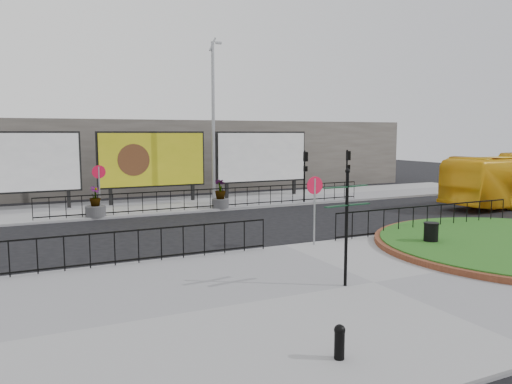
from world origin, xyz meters
TOP-DOWN VIEW (x-y plane):
  - ground at (0.00, 0.00)m, footprint 90.00×90.00m
  - pavement_near at (0.00, -5.00)m, footprint 30.00×10.00m
  - pavement_far at (0.00, 12.00)m, footprint 44.00×6.00m
  - railing_near_left at (-6.00, -0.30)m, footprint 10.00×0.10m
  - railing_near_right at (6.50, -0.30)m, footprint 9.00×0.10m
  - railing_far at (1.00, 9.30)m, footprint 18.00×0.10m
  - speed_sign_far at (-5.00, 9.40)m, footprint 0.64×0.07m
  - speed_sign_near at (1.00, -0.40)m, footprint 0.64×0.07m
  - billboard_left at (-8.50, 12.97)m, footprint 6.20×0.31m
  - billboard_mid at (-1.50, 12.97)m, footprint 6.20×0.31m
  - billboard_right at (5.50, 12.97)m, footprint 6.20×0.31m
  - lamp_post at (1.51, 11.00)m, footprint 0.74×0.18m
  - signal_pole_a at (6.50, 9.34)m, footprint 0.22×0.26m
  - signal_pole_b at (9.50, 9.34)m, footprint 0.22×0.26m
  - building_backdrop at (0.00, 22.00)m, footprint 40.00×10.00m
  - fingerpost_sign at (-0.88, -4.90)m, footprint 1.45×0.37m
  - bollard at (-3.52, -8.40)m, footprint 0.21×0.21m
  - litter_bin at (4.50, -2.52)m, footprint 0.53×0.53m
  - planter_a at (-5.22, 9.40)m, footprint 0.97×0.97m
  - planter_b at (1.25, 9.40)m, footprint 0.92×0.92m

SIDE VIEW (x-z plane):
  - ground at x=0.00m, z-range 0.00..0.00m
  - pavement_near at x=0.00m, z-range 0.00..0.12m
  - pavement_far at x=0.00m, z-range 0.00..0.12m
  - bollard at x=-3.52m, z-range 0.15..0.78m
  - litter_bin at x=4.50m, z-range 0.12..1.00m
  - planter_a at x=-5.22m, z-range -0.09..1.36m
  - railing_near_left at x=-6.00m, z-range 0.12..1.22m
  - railing_near_right at x=6.50m, z-range 0.12..1.22m
  - railing_far at x=1.00m, z-range 0.12..1.22m
  - planter_b at x=1.25m, z-range -0.04..1.51m
  - speed_sign_far at x=-5.00m, z-range 0.68..3.15m
  - speed_sign_near at x=1.00m, z-range 0.68..3.15m
  - fingerpost_sign at x=-0.88m, z-range 0.44..3.54m
  - signal_pole_a at x=6.50m, z-range 0.60..3.60m
  - signal_pole_b at x=9.50m, z-range 0.60..3.60m
  - building_backdrop at x=0.00m, z-range 0.00..5.00m
  - billboard_left at x=-8.50m, z-range 0.55..4.65m
  - billboard_mid at x=-1.50m, z-range 0.55..4.65m
  - billboard_right at x=5.50m, z-range 0.55..4.65m
  - lamp_post at x=1.51m, z-range 0.21..9.44m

